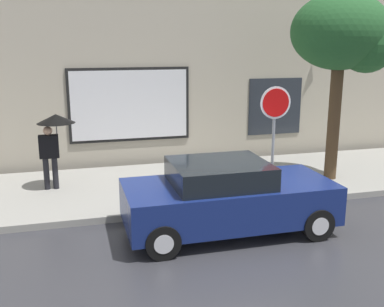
{
  "coord_description": "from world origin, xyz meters",
  "views": [
    {
      "loc": [
        -3.03,
        -8.14,
        3.73
      ],
      "look_at": [
        -0.35,
        1.8,
        1.2
      ],
      "focal_mm": 42.72,
      "sensor_mm": 36.0,
      "label": 1
    }
  ],
  "objects_px": {
    "fire_hydrant": "(185,179)",
    "street_tree": "(346,36)",
    "pedestrian_with_umbrella": "(54,131)",
    "parked_car": "(227,197)",
    "stop_sign": "(275,119)"
  },
  "relations": [
    {
      "from": "fire_hydrant",
      "to": "street_tree",
      "type": "relative_size",
      "value": 0.17
    },
    {
      "from": "fire_hydrant",
      "to": "pedestrian_with_umbrella",
      "type": "xyz_separation_m",
      "value": [
        -2.95,
        1.38,
        1.06
      ]
    },
    {
      "from": "pedestrian_with_umbrella",
      "to": "street_tree",
      "type": "distance_m",
      "value": 7.61
    },
    {
      "from": "parked_car",
      "to": "street_tree",
      "type": "xyz_separation_m",
      "value": [
        3.88,
        2.27,
        3.13
      ]
    },
    {
      "from": "pedestrian_with_umbrella",
      "to": "street_tree",
      "type": "relative_size",
      "value": 0.39
    },
    {
      "from": "fire_hydrant",
      "to": "stop_sign",
      "type": "relative_size",
      "value": 0.32
    },
    {
      "from": "street_tree",
      "to": "fire_hydrant",
      "type": "bearing_deg",
      "value": -175.54
    },
    {
      "from": "fire_hydrant",
      "to": "street_tree",
      "type": "distance_m",
      "value": 5.39
    },
    {
      "from": "street_tree",
      "to": "stop_sign",
      "type": "height_order",
      "value": "street_tree"
    },
    {
      "from": "stop_sign",
      "to": "pedestrian_with_umbrella",
      "type": "bearing_deg",
      "value": 161.31
    },
    {
      "from": "parked_car",
      "to": "fire_hydrant",
      "type": "bearing_deg",
      "value": 100.7
    },
    {
      "from": "parked_car",
      "to": "pedestrian_with_umbrella",
      "type": "xyz_separation_m",
      "value": [
        -3.32,
        3.32,
        0.89
      ]
    },
    {
      "from": "fire_hydrant",
      "to": "parked_car",
      "type": "bearing_deg",
      "value": -79.3
    },
    {
      "from": "fire_hydrant",
      "to": "pedestrian_with_umbrella",
      "type": "bearing_deg",
      "value": 155.0
    },
    {
      "from": "parked_car",
      "to": "fire_hydrant",
      "type": "relative_size",
      "value": 5.06
    }
  ]
}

